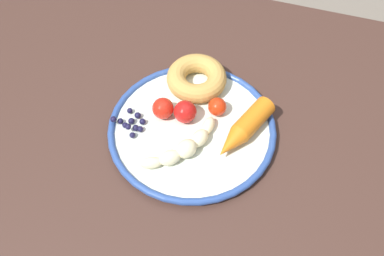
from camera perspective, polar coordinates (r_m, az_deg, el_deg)
name	(u,v)px	position (r m, az deg, el deg)	size (l,w,h in m)	color
dining_table	(167,166)	(0.80, -3.43, -5.14)	(1.08, 0.85, 0.71)	#412922
plate	(192,129)	(0.73, 0.00, -0.13)	(0.29, 0.29, 0.02)	silver
banana	(184,147)	(0.69, -1.06, -2.56)	(0.10, 0.13, 0.03)	beige
carrot_orange	(244,129)	(0.71, 7.00, -0.14)	(0.08, 0.14, 0.04)	orange
donut	(197,78)	(0.77, 0.63, 6.72)	(0.11, 0.11, 0.03)	tan
blueberry_pile	(131,123)	(0.73, -8.17, 0.72)	(0.06, 0.06, 0.02)	#191638
tomato_near	(185,112)	(0.72, -0.93, 2.20)	(0.04, 0.04, 0.04)	red
tomato_mid	(163,108)	(0.73, -3.92, 2.65)	(0.04, 0.04, 0.04)	red
tomato_far	(217,107)	(0.73, 3.42, 2.88)	(0.03, 0.03, 0.03)	red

